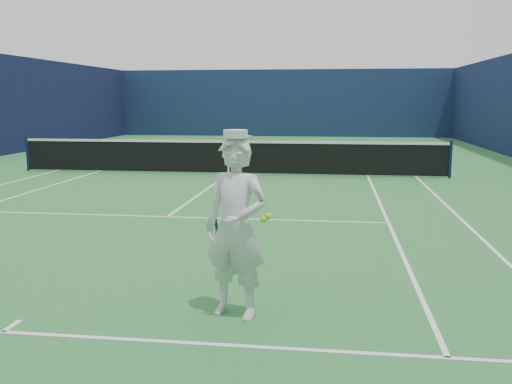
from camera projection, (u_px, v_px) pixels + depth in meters
ground at (229, 174)px, 17.07m from camera, size 80.00×80.00×0.00m
court_markings at (229, 174)px, 17.07m from camera, size 11.03×23.83×0.01m
windscreen_fence at (228, 107)px, 16.75m from camera, size 20.12×36.12×4.00m
tennis_net at (228, 156)px, 16.98m from camera, size 12.88×0.09×1.07m
tennis_player at (236, 227)px, 5.74m from camera, size 0.78×0.68×1.91m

